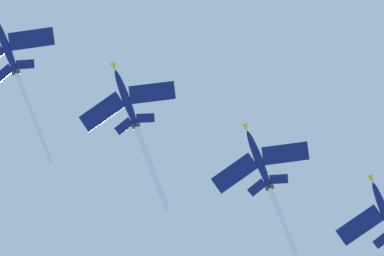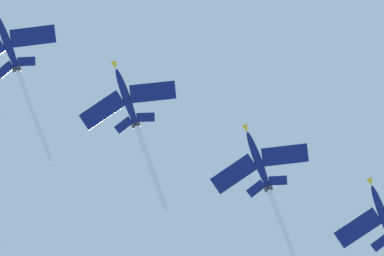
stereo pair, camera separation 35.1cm
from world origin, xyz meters
The scene contains 3 objects.
jet_lead centered at (13.82, -11.18, 160.89)m, with size 19.91×30.23×6.53m.
jet_second centered at (-10.94, -21.50, 158.12)m, with size 19.13×28.72×6.55m.
jet_third centered at (-37.27, -31.49, 155.44)m, with size 19.36×29.17×6.10m.
Camera 2 is at (-21.22, -2.13, 1.60)m, focal length 75.00 mm.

